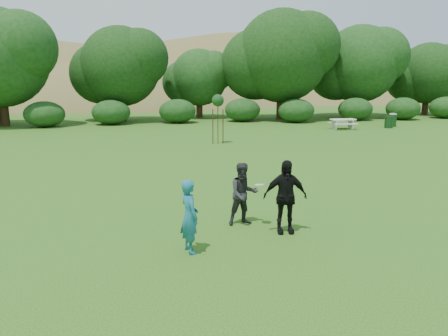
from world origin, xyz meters
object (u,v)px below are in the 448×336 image
(player_teal, at_px, (189,216))
(player_black, at_px, (285,197))
(picnic_table, at_px, (343,122))
(trash_can_near, at_px, (389,122))
(trash_can_lidded, at_px, (392,120))
(player_grey, at_px, (243,194))
(sapling, at_px, (218,102))

(player_teal, relative_size, player_black, 0.90)
(player_teal, xyz_separation_m, picnic_table, (13.71, 20.75, -0.32))
(trash_can_near, relative_size, trash_can_lidded, 0.86)
(player_teal, xyz_separation_m, player_grey, (1.62, 1.60, -0.00))
(player_black, relative_size, sapling, 0.66)
(trash_can_near, height_order, picnic_table, trash_can_near)
(player_teal, relative_size, player_grey, 1.00)
(player_teal, height_order, picnic_table, player_teal)
(player_teal, height_order, sapling, sapling)
(player_black, bearing_deg, picnic_table, 66.87)
(player_teal, height_order, player_black, player_black)
(player_teal, height_order, trash_can_near, player_teal)
(player_grey, height_order, player_black, player_black)
(player_teal, xyz_separation_m, trash_can_lidded, (18.30, 21.65, -0.30))
(picnic_table, xyz_separation_m, trash_can_lidded, (4.59, 0.91, 0.02))
(player_black, height_order, sapling, sapling)
(player_grey, distance_m, trash_can_near, 24.93)
(player_black, bearing_deg, player_grey, 144.14)
(player_black, relative_size, trash_can_near, 2.08)
(trash_can_near, relative_size, sapling, 0.32)
(picnic_table, height_order, trash_can_lidded, trash_can_lidded)
(player_grey, xyz_separation_m, picnic_table, (12.10, 19.14, -0.32))
(player_teal, bearing_deg, picnic_table, -49.37)
(picnic_table, bearing_deg, player_black, -119.35)
(player_teal, xyz_separation_m, sapling, (3.42, 15.67, 1.58))
(player_teal, distance_m, trash_can_lidded, 28.35)
(trash_can_near, xyz_separation_m, picnic_table, (-3.77, -0.08, 0.07))
(player_teal, relative_size, trash_can_lidded, 1.60)
(player_grey, height_order, trash_can_near, player_grey)
(player_black, bearing_deg, trash_can_lidded, 59.07)
(trash_can_lidded, bearing_deg, player_black, -127.16)
(player_grey, bearing_deg, trash_can_near, 43.39)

